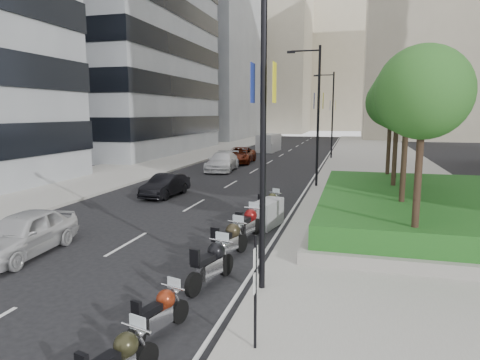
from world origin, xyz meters
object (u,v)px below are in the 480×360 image
(lamp_post_0, at_px, (257,104))
(car_c, at_px, (222,162))
(lamp_post_2, at_px, (331,111))
(car_a, at_px, (24,233))
(parking_sign, at_px, (255,286))
(motorcycle_2, at_px, (212,263))
(motorcycle_5, at_px, (268,214))
(motorcycle_3, at_px, (229,241))
(car_d, at_px, (239,155))
(car_b, at_px, (165,185))
(motorcycle_4, at_px, (248,224))
(lamp_post_1, at_px, (316,109))
(motorcycle_1, at_px, (160,313))
(motorcycle_6, at_px, (270,204))
(delivery_van, at_px, (268,144))

(lamp_post_0, distance_m, car_c, 25.24)
(lamp_post_2, relative_size, car_a, 2.02)
(parking_sign, relative_size, car_a, 0.56)
(motorcycle_2, xyz_separation_m, motorcycle_5, (0.30, 6.58, -0.06))
(parking_sign, height_order, motorcycle_5, parking_sign)
(parking_sign, distance_m, motorcycle_3, 5.89)
(motorcycle_5, relative_size, car_d, 0.37)
(lamp_post_2, bearing_deg, motorcycle_2, -92.20)
(car_a, relative_size, car_b, 1.13)
(motorcycle_4, height_order, car_b, car_b)
(lamp_post_2, bearing_deg, motorcycle_3, -92.62)
(lamp_post_1, distance_m, motorcycle_2, 17.47)
(motorcycle_4, bearing_deg, motorcycle_1, -171.14)
(lamp_post_0, bearing_deg, car_a, 173.44)
(lamp_post_2, bearing_deg, car_d, -145.38)
(lamp_post_2, relative_size, motorcycle_2, 3.85)
(lamp_post_0, height_order, lamp_post_2, same)
(car_c, bearing_deg, lamp_post_0, -75.30)
(motorcycle_5, distance_m, car_c, 18.22)
(lamp_post_0, xyz_separation_m, car_d, (-8.33, 29.25, -4.30))
(motorcycle_1, xyz_separation_m, motorcycle_6, (0.18, 11.60, 0.03))
(delivery_van, bearing_deg, lamp_post_2, -37.72)
(motorcycle_3, bearing_deg, parking_sign, -141.54)
(motorcycle_6, bearing_deg, motorcycle_4, -156.08)
(motorcycle_2, bearing_deg, motorcycle_5, 11.03)
(lamp_post_2, bearing_deg, car_c, -125.62)
(parking_sign, bearing_deg, car_b, 120.66)
(car_d, bearing_deg, motorcycle_1, -81.21)
(motorcycle_6, xyz_separation_m, car_b, (-6.80, 3.06, 0.09))
(motorcycle_5, bearing_deg, lamp_post_1, 5.72)
(lamp_post_0, relative_size, motorcycle_4, 3.85)
(parking_sign, bearing_deg, motorcycle_2, 122.27)
(motorcycle_5, height_order, motorcycle_6, motorcycle_5)
(lamp_post_1, height_order, motorcycle_2, lamp_post_1)
(lamp_post_1, xyz_separation_m, motorcycle_2, (-1.34, -16.84, -4.43))
(motorcycle_4, relative_size, car_c, 0.44)
(parking_sign, xyz_separation_m, delivery_van, (-8.68, 45.30, -0.44))
(motorcycle_3, distance_m, car_a, 7.07)
(motorcycle_6, relative_size, car_c, 0.37)
(motorcycle_1, relative_size, motorcycle_2, 0.83)
(motorcycle_5, xyz_separation_m, delivery_van, (-6.99, 35.55, 0.44))
(motorcycle_5, xyz_separation_m, car_a, (-7.37, -5.77, 0.18))
(parking_sign, height_order, delivery_van, parking_sign)
(car_d, bearing_deg, motorcycle_3, -78.89)
(lamp_post_0, bearing_deg, motorcycle_2, 173.33)
(lamp_post_1, distance_m, lamp_post_2, 18.00)
(delivery_van, bearing_deg, lamp_post_1, -67.85)
(lamp_post_2, relative_size, car_b, 2.28)
(motorcycle_1, bearing_deg, motorcycle_3, 16.11)
(motorcycle_3, xyz_separation_m, delivery_van, (-6.54, 39.88, 0.39))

